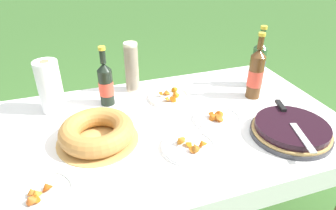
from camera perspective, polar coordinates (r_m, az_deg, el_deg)
garden_table at (r=1.39m, az=-0.29°, el=-6.36°), size 1.60×0.93×0.74m
tablecloth at (r=1.36m, az=-0.30°, el=-4.32°), size 1.61×0.94×0.10m
berry_tart at (r=1.37m, az=22.41°, el=-4.43°), size 0.34×0.34×0.06m
serving_knife at (r=1.37m, az=22.24°, el=-2.53°), size 0.13×0.37×0.01m
bundt_cake at (r=1.26m, az=-13.38°, el=-5.00°), size 0.34×0.34×0.09m
cup_stack at (r=1.59m, az=-6.94°, el=7.12°), size 0.07×0.07×0.27m
cider_bottle_green at (r=1.70m, az=16.79°, el=7.48°), size 0.07×0.07×0.34m
cider_bottle_amber at (r=1.58m, az=16.37°, el=5.73°), size 0.08×0.08×0.34m
juice_bottle_red at (r=1.49m, az=-11.77°, el=3.99°), size 0.07×0.07×0.30m
snack_plate_near at (r=1.54m, az=0.23°, el=1.63°), size 0.22×0.22×0.05m
snack_plate_left at (r=1.39m, az=9.31°, el=-2.42°), size 0.22×0.22×0.06m
snack_plate_right at (r=1.10m, az=-23.64°, el=-15.62°), size 0.24×0.24×0.05m
snack_plate_far at (r=1.21m, az=3.93°, el=-7.84°), size 0.22×0.22×0.06m
paper_towel_roll at (r=1.50m, az=-21.57°, el=3.25°), size 0.11×0.11×0.25m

